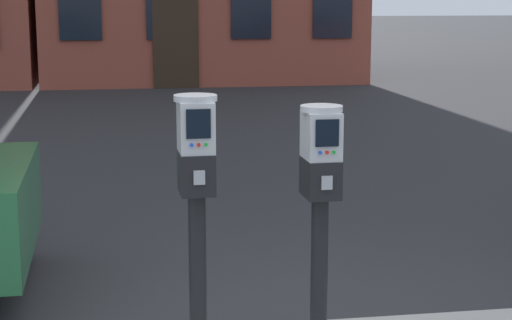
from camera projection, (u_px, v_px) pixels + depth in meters
name	position (u px, v px, depth m)	size (l,w,h in m)	color
parking_meter_near_kerb	(196.00, 181.00, 4.30)	(0.22, 0.25, 1.40)	black
parking_meter_twin_adjacent	(320.00, 185.00, 4.41)	(0.22, 0.25, 1.33)	black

